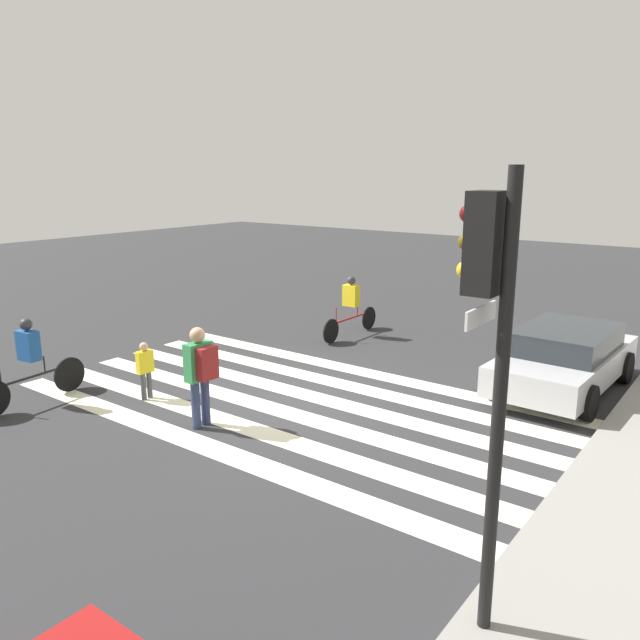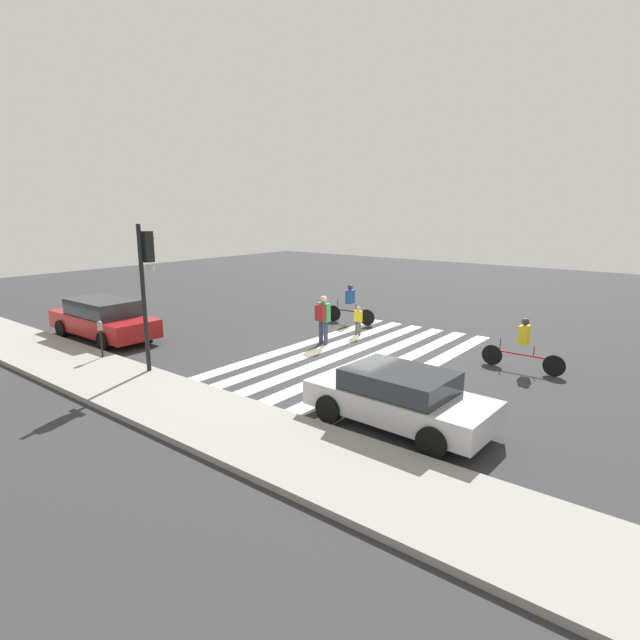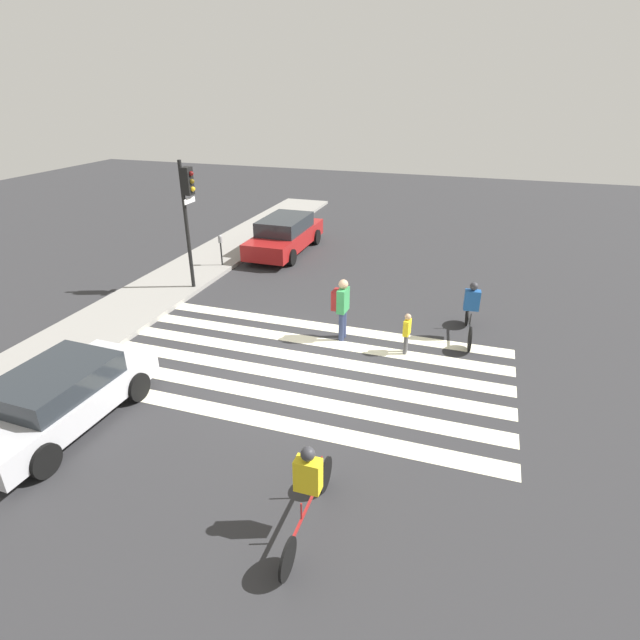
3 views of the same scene
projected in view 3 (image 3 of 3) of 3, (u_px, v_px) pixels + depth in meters
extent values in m
plane|color=#2D2D30|center=(304.00, 367.00, 12.36)|extent=(60.00, 60.00, 0.00)
cube|color=gray|center=(96.00, 329.00, 14.09)|extent=(36.00, 2.50, 0.14)
cube|color=#F2EDCC|center=(266.00, 420.00, 10.39)|extent=(0.49, 10.00, 0.01)
cube|color=#F2EDCC|center=(283.00, 397.00, 11.18)|extent=(0.49, 10.00, 0.01)
cube|color=#F2EDCC|center=(297.00, 376.00, 11.97)|extent=(0.49, 10.00, 0.01)
cube|color=#F2EDCC|center=(310.00, 358.00, 12.75)|extent=(0.49, 10.00, 0.01)
cube|color=#F2EDCC|center=(321.00, 342.00, 13.54)|extent=(0.49, 10.00, 0.01)
cube|color=#F2EDCC|center=(331.00, 328.00, 14.33)|extent=(0.49, 10.00, 0.01)
cylinder|color=black|center=(187.00, 229.00, 16.04)|extent=(0.12, 0.12, 4.26)
cube|color=black|center=(187.00, 181.00, 15.34)|extent=(0.32, 0.26, 0.84)
cube|color=silver|center=(190.00, 201.00, 15.59)|extent=(0.60, 0.02, 0.16)
sphere|color=#590F0F|center=(191.00, 174.00, 15.19)|extent=(0.15, 0.15, 0.15)
sphere|color=#59470F|center=(192.00, 181.00, 15.29)|extent=(0.15, 0.15, 0.15)
sphere|color=gold|center=(193.00, 189.00, 15.39)|extent=(0.15, 0.15, 0.15)
cylinder|color=black|center=(222.00, 256.00, 18.75)|extent=(0.06, 0.06, 1.01)
cylinder|color=gray|center=(220.00, 240.00, 18.48)|extent=(0.15, 0.15, 0.22)
sphere|color=gray|center=(220.00, 237.00, 18.43)|extent=(0.14, 0.14, 0.14)
cylinder|color=navy|center=(341.00, 327.00, 13.48)|extent=(0.15, 0.15, 0.82)
cylinder|color=navy|center=(344.00, 323.00, 13.67)|extent=(0.15, 0.15, 0.82)
cube|color=#338C4C|center=(343.00, 300.00, 13.26)|extent=(0.49, 0.24, 0.65)
sphere|color=tan|center=(343.00, 284.00, 13.07)|extent=(0.26, 0.26, 0.26)
cube|color=maroon|center=(336.00, 299.00, 13.31)|extent=(0.37, 0.19, 0.55)
cylinder|color=#4C4C51|center=(405.00, 345.00, 12.84)|extent=(0.10, 0.10, 0.53)
cylinder|color=#4C4C51|center=(406.00, 342.00, 12.96)|extent=(0.10, 0.10, 0.53)
cube|color=yellow|center=(407.00, 327.00, 12.70)|extent=(0.32, 0.17, 0.42)
sphere|color=tan|center=(408.00, 317.00, 12.58)|extent=(0.17, 0.17, 0.17)
cylinder|color=black|center=(326.00, 474.00, 8.52)|extent=(0.62, 0.04, 0.62)
cylinder|color=black|center=(288.00, 559.00, 7.00)|extent=(0.62, 0.04, 0.62)
cube|color=maroon|center=(308.00, 505.00, 7.69)|extent=(1.50, 0.04, 0.04)
cylinder|color=maroon|center=(301.00, 512.00, 7.35)|extent=(0.03, 0.03, 0.32)
cylinder|color=maroon|center=(322.00, 466.00, 8.17)|extent=(0.03, 0.03, 0.40)
cube|color=yellow|center=(308.00, 475.00, 7.43)|extent=(0.24, 0.40, 0.55)
sphere|color=#333338|center=(308.00, 454.00, 7.26)|extent=(0.22, 0.22, 0.22)
cylinder|color=black|center=(467.00, 314.00, 14.36)|extent=(0.68, 0.11, 0.68)
cylinder|color=black|center=(470.00, 339.00, 12.96)|extent=(0.68, 0.11, 0.68)
cube|color=black|center=(469.00, 320.00, 13.58)|extent=(1.35, 0.17, 0.04)
cylinder|color=black|center=(470.00, 319.00, 13.26)|extent=(0.03, 0.03, 0.32)
cylinder|color=black|center=(469.00, 305.00, 14.02)|extent=(0.03, 0.03, 0.40)
cube|color=#1E5199|center=(472.00, 300.00, 13.32)|extent=(0.28, 0.42, 0.55)
sphere|color=#333338|center=(474.00, 286.00, 13.15)|extent=(0.22, 0.22, 0.22)
cube|color=#B7B7BC|center=(60.00, 402.00, 10.06)|extent=(4.13, 1.86, 0.56)
cube|color=#23282D|center=(55.00, 381.00, 9.85)|extent=(2.29, 1.66, 0.45)
cylinder|color=black|center=(77.00, 373.00, 11.49)|extent=(0.65, 0.22, 0.64)
cylinder|color=black|center=(137.00, 387.00, 10.97)|extent=(0.65, 0.22, 0.64)
cylinder|color=black|center=(44.00, 460.00, 8.83)|extent=(0.65, 0.22, 0.64)
cube|color=maroon|center=(285.00, 238.00, 20.55)|extent=(4.80, 1.75, 0.64)
cube|color=#23282D|center=(285.00, 224.00, 20.29)|extent=(2.64, 1.60, 0.56)
cylinder|color=black|center=(280.00, 234.00, 22.18)|extent=(0.64, 0.20, 0.64)
cylinder|color=black|center=(316.00, 237.00, 21.70)|extent=(0.64, 0.20, 0.64)
cylinder|color=black|center=(251.00, 253.00, 19.63)|extent=(0.64, 0.20, 0.64)
cylinder|color=black|center=(291.00, 257.00, 19.15)|extent=(0.64, 0.20, 0.64)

